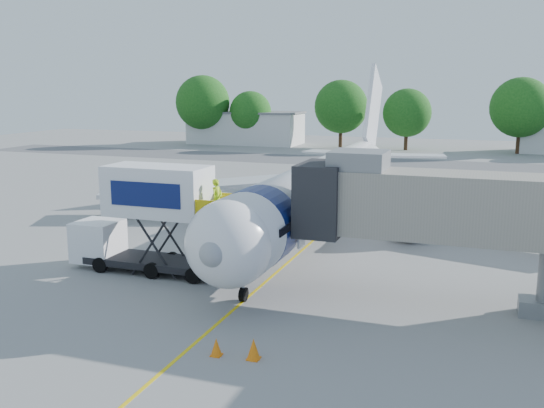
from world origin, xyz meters
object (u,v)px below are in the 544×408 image
(jet_bridge, at_px, (439,207))
(ground_tug, at_px, (242,359))
(aircraft, at_px, (323,188))
(catering_hiloader, at_px, (147,219))

(jet_bridge, distance_m, ground_tug, 11.33)
(aircraft, height_order, ground_tug, aircraft)
(aircraft, relative_size, ground_tug, 9.38)
(aircraft, distance_m, ground_tug, 20.82)
(jet_bridge, relative_size, ground_tug, 3.46)
(ground_tug, bearing_deg, catering_hiloader, 154.33)
(aircraft, height_order, catering_hiloader, aircraft)
(jet_bridge, relative_size, catering_hiloader, 1.64)
(jet_bridge, distance_m, catering_hiloader, 14.34)
(aircraft, relative_size, jet_bridge, 2.71)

